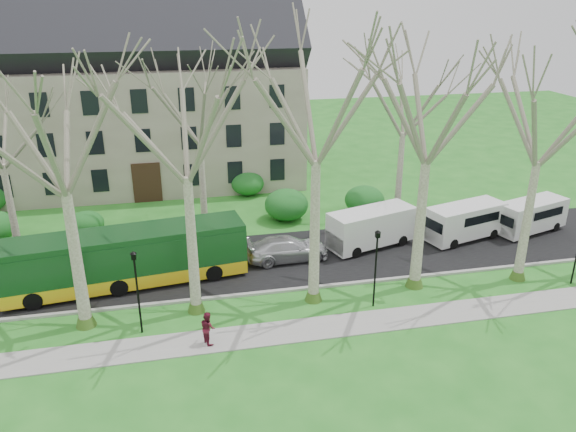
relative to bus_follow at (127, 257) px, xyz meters
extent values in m
plane|color=#247220|center=(6.79, -4.19, -1.71)|extent=(120.00, 120.00, 0.00)
cube|color=gray|center=(6.79, -6.69, -1.68)|extent=(70.00, 2.00, 0.06)
cube|color=black|center=(6.79, 1.31, -1.68)|extent=(80.00, 8.00, 0.06)
cube|color=#A5A39E|center=(6.79, -2.69, -1.64)|extent=(80.00, 0.25, 0.14)
cube|color=gray|center=(0.79, 19.81, 3.29)|extent=(26.00, 12.00, 10.00)
cylinder|color=black|center=(0.79, -5.19, 0.29)|extent=(0.10, 0.10, 4.00)
cube|color=black|center=(0.79, -5.19, 2.44)|extent=(0.22, 0.22, 0.30)
cylinder|color=black|center=(12.79, -5.19, 0.29)|extent=(0.10, 0.10, 4.00)
cube|color=black|center=(12.79, -5.19, 2.44)|extent=(0.22, 0.22, 0.30)
ellipsoid|color=#185722|center=(-3.21, 7.81, -0.71)|extent=(2.60, 2.60, 2.00)
ellipsoid|color=#185722|center=(10.79, 7.81, -0.71)|extent=(2.60, 2.60, 2.00)
ellipsoid|color=#185722|center=(16.79, 7.81, -0.71)|extent=(2.60, 2.60, 2.00)
ellipsoid|color=#185722|center=(8.79, 13.81, -0.71)|extent=(2.60, 2.60, 2.00)
imported|color=silver|center=(9.45, 1.15, -0.91)|extent=(5.20, 2.32, 1.48)
imported|color=maroon|center=(3.93, -6.83, -0.83)|extent=(0.87, 0.97, 1.64)
camera|label=1|loc=(2.92, -29.70, 13.85)|focal=35.00mm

